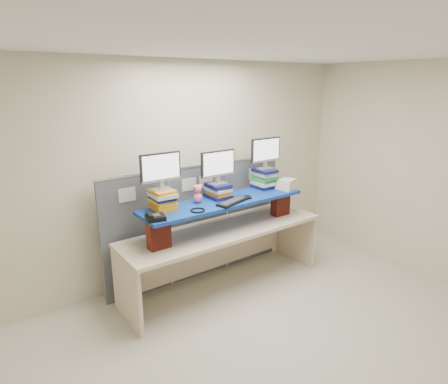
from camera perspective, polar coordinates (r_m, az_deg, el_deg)
room at (r=3.40m, az=11.67°, el=-3.15°), size 5.00×4.00×2.80m
cubicle_partition at (r=4.93m, az=-3.84°, el=-4.46°), size 2.60×0.06×1.53m
desk at (r=4.68m, az=0.00°, el=-7.35°), size 2.63×0.83×0.80m
brick_pier_left at (r=4.08m, az=-9.93°, el=-6.31°), size 0.24×0.14×0.32m
brick_pier_right at (r=5.08m, az=8.59°, el=-1.70°), size 0.24×0.14×0.32m
blue_board at (r=4.50m, az=0.00°, el=-1.46°), size 2.11×0.58×0.04m
book_stack_left at (r=4.18m, az=-9.32°, el=-1.13°), size 0.26×0.32×0.23m
book_stack_center at (r=4.57m, az=-0.88°, el=0.21°), size 0.26×0.31×0.17m
book_stack_right at (r=5.01m, az=6.16°, el=2.07°), size 0.27×0.32×0.26m
monitor_left at (r=4.09m, az=-9.63°, el=3.47°), size 0.47×0.14×0.41m
monitor_center at (r=4.48m, az=-0.93°, el=4.11°), size 0.47×0.14×0.41m
monitor_right at (r=4.94m, az=6.35°, el=6.17°), size 0.47×0.14×0.41m
keyboard at (r=4.39m, az=1.34°, el=-1.46°), size 0.48×0.29×0.03m
mouse at (r=4.57m, az=3.70°, el=-0.70°), size 0.07×0.12×0.04m
desk_phone at (r=3.90m, az=-10.53°, el=-3.79°), size 0.22×0.20×0.08m
headset at (r=4.12m, az=-4.02°, el=-2.78°), size 0.20×0.20×0.02m
plush_toy at (r=4.37m, az=-4.03°, el=-0.22°), size 0.13×0.10×0.22m
binder_stack at (r=5.03m, az=9.56°, el=1.16°), size 0.32×0.28×0.13m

